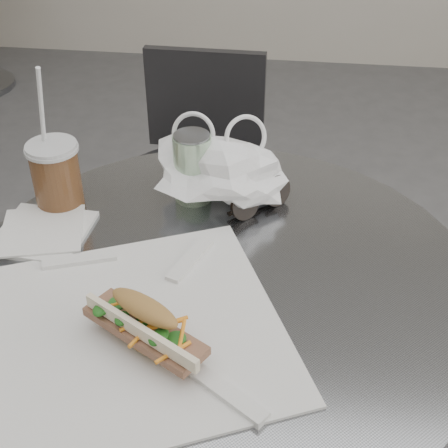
# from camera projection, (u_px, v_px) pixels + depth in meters

# --- Properties ---
(cafe_table) EXTENTS (0.76, 0.76, 0.74)m
(cafe_table) POSITION_uv_depth(u_px,v_px,m) (221.00, 395.00, 1.07)
(cafe_table) COLOR slate
(cafe_table) RESTS_ON ground
(chair_far) EXTENTS (0.40, 0.41, 0.76)m
(chair_far) POSITION_uv_depth(u_px,v_px,m) (198.00, 218.00, 1.71)
(chair_far) COLOR #313033
(chair_far) RESTS_ON ground
(sandwich_paper) EXTENTS (0.51, 0.50, 0.00)m
(sandwich_paper) POSITION_uv_depth(u_px,v_px,m) (129.00, 332.00, 0.81)
(sandwich_paper) COLOR white
(sandwich_paper) RESTS_ON cafe_table
(banh_mi) EXTENTS (0.22, 0.18, 0.07)m
(banh_mi) POSITION_uv_depth(u_px,v_px,m) (145.00, 326.00, 0.77)
(banh_mi) COLOR #A87F3F
(banh_mi) RESTS_ON sandwich_paper
(iced_coffee) EXTENTS (0.09, 0.09, 0.25)m
(iced_coffee) POSITION_uv_depth(u_px,v_px,m) (56.00, 175.00, 1.02)
(iced_coffee) COLOR brown
(iced_coffee) RESTS_ON cafe_table
(sunglasses) EXTENTS (0.10, 0.10, 0.05)m
(sunglasses) POSITION_uv_depth(u_px,v_px,m) (260.00, 199.00, 1.03)
(sunglasses) COLOR black
(sunglasses) RESTS_ON cafe_table
(plastic_bag) EXTENTS (0.24, 0.20, 0.11)m
(plastic_bag) POSITION_uv_depth(u_px,v_px,m) (218.00, 171.00, 1.04)
(plastic_bag) COLOR white
(plastic_bag) RESTS_ON cafe_table
(napkin_stack) EXTENTS (0.15, 0.15, 0.01)m
(napkin_stack) POSITION_uv_depth(u_px,v_px,m) (43.00, 232.00, 0.98)
(napkin_stack) COLOR white
(napkin_stack) RESTS_ON cafe_table
(drink_can) EXTENTS (0.06, 0.06, 0.12)m
(drink_can) POSITION_uv_depth(u_px,v_px,m) (193.00, 167.00, 1.04)
(drink_can) COLOR #5F9858
(drink_can) RESTS_ON cafe_table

